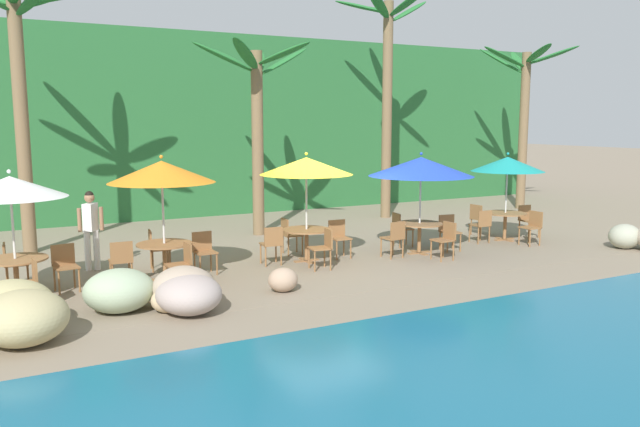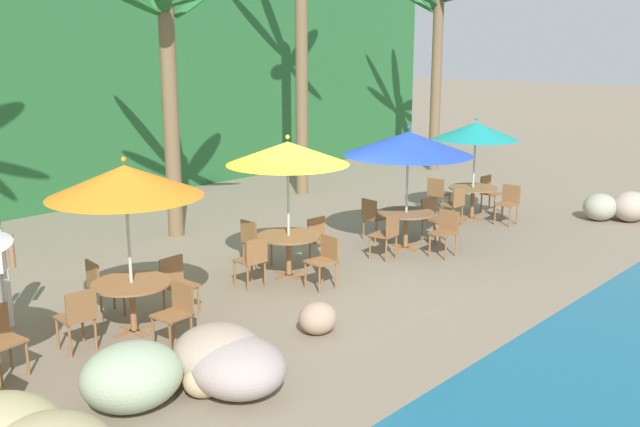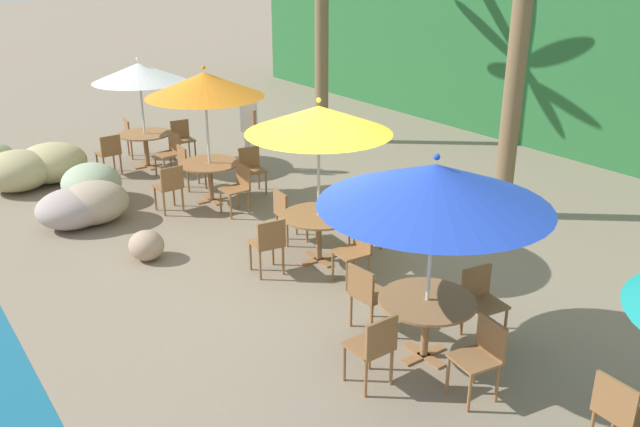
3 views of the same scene
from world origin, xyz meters
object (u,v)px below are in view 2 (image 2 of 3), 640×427
palm_tree_fourth (438,43)px  dining_table_teal (473,192)px  umbrella_blue (408,143)px  chair_teal_inland (438,193)px  chair_orange_right (177,310)px  chair_yellow_inland (254,239)px  umbrella_teal (476,131)px  chair_yellow_seaward (320,238)px  chair_teal_seaward (489,191)px  chair_orange_seaward (177,281)px  chair_orange_inland (101,284)px  umbrella_orange (125,181)px  dining_table_yellow (289,242)px  chair_blue_inland (373,216)px  chair_yellow_left (253,259)px  chair_yellow_right (325,258)px  palm_tree_second (167,61)px  chair_blue_seaward (432,216)px  chair_blue_right (446,230)px  dining_table_orange (132,291)px  palm_tree_third (300,16)px  dining_table_blue (406,218)px  chair_orange_left (78,315)px  umbrella_yellow (288,153)px  chair_teal_left (455,203)px  chair_teal_right (509,201)px

palm_tree_fourth → dining_table_teal: bearing=-138.6°
umbrella_blue → chair_teal_inland: (2.88, 1.17, -1.57)m
chair_orange_right → umbrella_blue: 6.13m
chair_yellow_inland → umbrella_teal: size_ratio=0.37×
chair_yellow_seaward → chair_teal_seaward: size_ratio=1.00×
chair_orange_seaward → chair_orange_inland: size_ratio=1.00×
umbrella_blue → palm_tree_fourth: 9.45m
umbrella_orange → dining_table_teal: 9.22m
dining_table_yellow → chair_blue_inland: size_ratio=1.26×
chair_orange_right → chair_yellow_left: (2.27, 0.98, 0.00)m
dining_table_teal → chair_yellow_right: bearing=-173.2°
umbrella_blue → palm_tree_second: (-2.46, 4.19, 1.52)m
chair_yellow_right → umbrella_blue: (2.80, 0.37, 1.57)m
chair_yellow_seaward → chair_blue_seaward: (2.78, -0.55, 0.00)m
palm_tree_second → chair_yellow_left: bearing=-107.6°
chair_orange_inland → chair_yellow_right: 3.57m
chair_blue_inland → chair_orange_right: bearing=-167.0°
dining_table_teal → palm_tree_fourth: (4.94, 4.35, 3.31)m
chair_yellow_inland → chair_blue_right: same height
palm_tree_second → umbrella_blue: bearing=-59.7°
chair_orange_seaward → chair_blue_inland: (5.22, 0.41, 0.00)m
chair_orange_seaward → chair_blue_seaward: bearing=-4.6°
chair_yellow_inland → dining_table_yellow: bearing=-87.4°
dining_table_orange → chair_orange_seaward: 0.86m
chair_yellow_left → chair_blue_seaward: 4.52m
chair_orange_inland → palm_tree_fourth: palm_tree_fourth is taller
umbrella_blue → palm_tree_third: palm_tree_third is taller
chair_blue_inland → dining_table_orange: bearing=-175.0°
chair_yellow_inland → umbrella_teal: umbrella_teal is taller
dining_table_blue → dining_table_teal: 3.07m
chair_orange_left → dining_table_blue: 6.89m
chair_orange_seaward → chair_yellow_seaward: size_ratio=1.00×
umbrella_yellow → palm_tree_third: (5.24, 4.73, 2.45)m
umbrella_blue → chair_yellow_right: bearing=-172.4°
chair_blue_seaward → palm_tree_third: bearing=73.0°
chair_blue_right → umbrella_teal: 3.51m
chair_yellow_seaward → chair_blue_seaward: 2.84m
chair_yellow_right → chair_teal_inland: bearing=15.2°
chair_blue_right → chair_blue_inland: bearing=92.5°
chair_teal_left → palm_tree_second: size_ratio=0.17×
chair_blue_inland → dining_table_yellow: bearing=-172.5°
chair_teal_right → palm_tree_second: 7.97m
chair_orange_inland → chair_blue_seaward: 6.97m
dining_table_orange → chair_teal_inland: size_ratio=1.26×
chair_yellow_seaward → chair_teal_inland: bearing=7.7°
chair_teal_left → chair_teal_right: bearing=-39.2°
dining_table_orange → umbrella_yellow: 3.60m
umbrella_orange → chair_teal_right: umbrella_orange is taller
chair_orange_right → dining_table_teal: size_ratio=0.79×
chair_orange_inland → dining_table_orange: bearing=-91.5°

